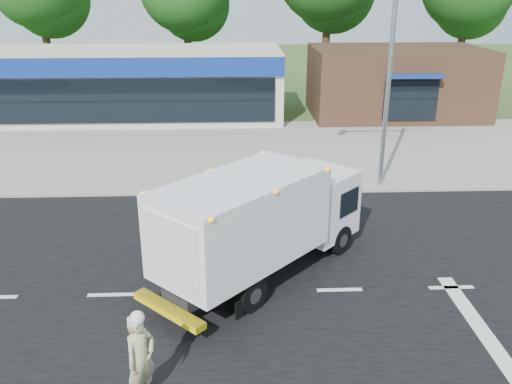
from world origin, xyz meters
TOP-DOWN VIEW (x-y plane):
  - ground at (0.00, 0.00)m, footprint 120.00×120.00m
  - road_asphalt at (0.00, 0.00)m, footprint 60.00×14.00m
  - sidewalk at (0.00, 8.20)m, footprint 60.00×2.40m
  - parking_apron at (0.00, 14.00)m, footprint 60.00×9.00m
  - lane_markings at (1.35, -1.35)m, footprint 55.20×7.00m
  - ems_box_truck at (-2.06, 0.85)m, footprint 6.29×6.45m
  - emergency_worker at (-4.55, -3.80)m, footprint 0.77×0.82m
  - retail_strip_mall at (-9.00, 19.93)m, footprint 18.00×6.20m
  - brown_storefront at (7.00, 19.98)m, footprint 10.00×6.70m
  - traffic_signal_pole at (2.35, 7.60)m, footprint 3.51×0.25m

SIDE VIEW (x-z plane):
  - ground at x=0.00m, z-range 0.00..0.00m
  - road_asphalt at x=0.00m, z-range -0.01..0.01m
  - parking_apron at x=0.00m, z-range 0.00..0.02m
  - lane_markings at x=1.35m, z-range 0.01..0.02m
  - sidewalk at x=0.00m, z-range 0.00..0.12m
  - emergency_worker at x=-4.55m, z-range -0.02..1.98m
  - ems_box_truck at x=-2.06m, z-range 0.23..3.29m
  - brown_storefront at x=7.00m, z-range 0.00..4.00m
  - retail_strip_mall at x=-9.00m, z-range 0.01..4.01m
  - traffic_signal_pole at x=2.35m, z-range 0.92..8.92m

